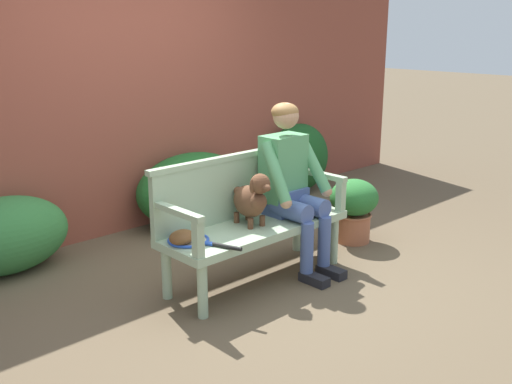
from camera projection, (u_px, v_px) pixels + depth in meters
ground_plane at (256, 279)px, 4.57m from camera, size 40.00×40.00×0.00m
brick_garden_fence at (121, 103)px, 5.52m from camera, size 8.00×0.30×2.35m
hedge_bush_mid_left at (193, 189)px, 5.77m from camera, size 1.20×0.77×0.70m
hedge_bush_far_left at (299, 158)px, 6.88m from camera, size 0.80×0.58×0.79m
hedge_bush_mid_right at (6, 236)px, 4.62m from camera, size 0.99×0.61×0.61m
garden_bench at (256, 232)px, 4.46m from camera, size 1.52×0.52×0.44m
bench_backrest at (235, 185)px, 4.54m from camera, size 1.56×0.06×0.50m
bench_armrest_left_end at (185, 223)px, 3.85m from camera, size 0.06×0.52×0.28m
bench_armrest_right_end at (328, 183)px, 4.81m from camera, size 0.06×0.52×0.28m
person_seated at (291, 181)px, 4.60m from camera, size 0.56×0.66×1.31m
dog_on_bench at (252, 199)px, 4.36m from camera, size 0.23×0.42×0.41m
tennis_racket at (192, 241)px, 4.08m from camera, size 0.37×0.58×0.03m
baseball_glove at (182, 237)px, 4.04m from camera, size 0.28×0.26×0.09m
potted_plant at (354, 206)px, 5.29m from camera, size 0.43×0.43×0.57m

